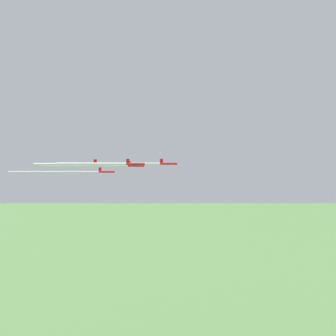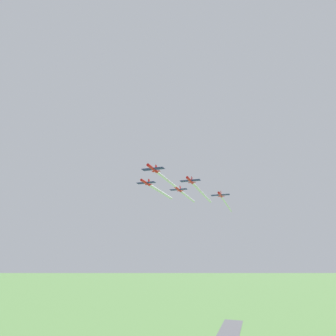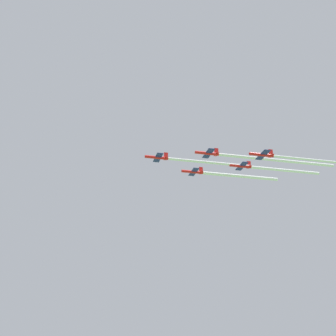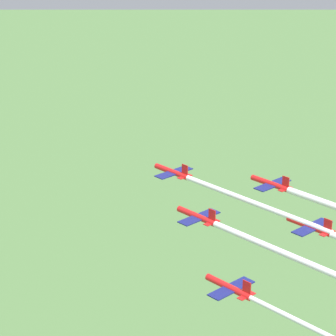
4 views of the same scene
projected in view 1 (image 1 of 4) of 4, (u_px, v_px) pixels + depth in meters
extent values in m
cylinder|color=red|center=(169.00, 164.00, 183.21)|extent=(9.77, 1.62, 1.19)
cube|color=navy|center=(167.00, 164.00, 183.16)|extent=(3.00, 9.18, 0.19)
cube|color=red|center=(161.00, 161.00, 182.89)|extent=(1.73, 0.23, 2.38)
cube|color=red|center=(161.00, 164.00, 182.88)|extent=(1.34, 3.51, 0.13)
cylinder|color=red|center=(136.00, 166.00, 192.41)|extent=(9.77, 1.62, 1.19)
cube|color=navy|center=(135.00, 166.00, 192.36)|extent=(3.00, 9.18, 0.19)
cube|color=red|center=(129.00, 163.00, 192.08)|extent=(1.73, 0.23, 2.38)
cube|color=red|center=(129.00, 166.00, 192.08)|extent=(1.34, 3.51, 0.13)
cylinder|color=red|center=(136.00, 164.00, 170.99)|extent=(9.77, 1.62, 1.19)
cube|color=navy|center=(134.00, 164.00, 170.94)|extent=(3.00, 9.18, 0.19)
cube|color=red|center=(128.00, 161.00, 170.66)|extent=(1.73, 0.23, 2.38)
cube|color=red|center=(128.00, 164.00, 170.66)|extent=(1.34, 3.51, 0.13)
cylinder|color=red|center=(107.00, 172.00, 201.60)|extent=(9.77, 1.62, 1.19)
cube|color=navy|center=(106.00, 172.00, 201.55)|extent=(3.00, 9.18, 0.19)
cube|color=red|center=(100.00, 169.00, 201.27)|extent=(1.73, 0.23, 2.38)
cube|color=red|center=(100.00, 172.00, 201.27)|extent=(1.34, 3.51, 0.13)
cylinder|color=red|center=(103.00, 164.00, 180.19)|extent=(9.77, 1.62, 1.19)
cube|color=navy|center=(101.00, 164.00, 180.14)|extent=(3.00, 9.18, 0.19)
cube|color=red|center=(95.00, 162.00, 179.86)|extent=(1.73, 0.23, 2.38)
cube|color=red|center=(95.00, 164.00, 179.86)|extent=(1.34, 3.51, 0.13)
cylinder|color=white|center=(127.00, 164.00, 181.29)|extent=(36.72, 2.72, 1.08)
cylinder|color=white|center=(84.00, 166.00, 189.90)|extent=(50.85, 3.43, 1.16)
cylinder|color=white|center=(92.00, 164.00, 169.12)|extent=(35.47, 2.95, 1.37)
cylinder|color=white|center=(54.00, 172.00, 198.97)|extent=(53.88, 3.26, 0.85)
cylinder|color=white|center=(64.00, 164.00, 178.46)|extent=(32.06, 2.63, 1.20)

